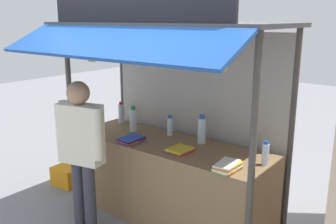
% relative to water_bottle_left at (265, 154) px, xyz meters
% --- Properties ---
extents(ground_plane, '(20.00, 20.00, 0.00)m').
position_rel_water_bottle_left_xyz_m(ground_plane, '(-1.10, -0.06, -1.00)').
color(ground_plane, gray).
extents(stall_counter, '(2.34, 0.76, 0.89)m').
position_rel_water_bottle_left_xyz_m(stall_counter, '(-1.10, -0.06, -0.55)').
color(stall_counter, olive).
rests_on(stall_counter, ground).
extents(stall_structure, '(2.54, 1.61, 2.52)m').
position_rel_water_bottle_left_xyz_m(stall_structure, '(-1.10, 0.05, 0.55)').
color(stall_structure, '#4C4742').
rests_on(stall_structure, ground).
extents(water_bottle_left, '(0.07, 0.07, 0.23)m').
position_rel_water_bottle_left_xyz_m(water_bottle_left, '(0.00, 0.00, 0.00)').
color(water_bottle_left, silver).
rests_on(water_bottle_left, stall_counter).
extents(water_bottle_rear_center, '(0.07, 0.07, 0.24)m').
position_rel_water_bottle_left_xyz_m(water_bottle_rear_center, '(-1.25, 0.17, 0.00)').
color(water_bottle_rear_center, silver).
rests_on(water_bottle_rear_center, stall_counter).
extents(water_bottle_center, '(0.09, 0.09, 0.32)m').
position_rel_water_bottle_left_xyz_m(water_bottle_center, '(-0.81, 0.17, 0.04)').
color(water_bottle_center, silver).
rests_on(water_bottle_center, stall_counter).
extents(water_bottle_back_right, '(0.08, 0.08, 0.27)m').
position_rel_water_bottle_left_xyz_m(water_bottle_back_right, '(-2.09, 0.22, 0.02)').
color(water_bottle_back_right, silver).
rests_on(water_bottle_back_right, stall_counter).
extents(water_bottle_front_right, '(0.09, 0.09, 0.31)m').
position_rel_water_bottle_left_xyz_m(water_bottle_front_right, '(-1.70, 0.04, 0.03)').
color(water_bottle_front_right, silver).
rests_on(water_bottle_front_right, stall_counter).
extents(magazine_stack_far_left, '(0.22, 0.29, 0.05)m').
position_rel_water_bottle_left_xyz_m(magazine_stack_far_left, '(-1.45, -0.27, -0.08)').
color(magazine_stack_far_left, purple).
rests_on(magazine_stack_far_left, stall_counter).
extents(magazine_stack_mid_right, '(0.23, 0.26, 0.04)m').
position_rel_water_bottle_left_xyz_m(magazine_stack_mid_right, '(-0.83, -0.20, -0.09)').
color(magazine_stack_mid_right, red).
rests_on(magazine_stack_mid_right, stall_counter).
extents(magazine_stack_right, '(0.19, 0.30, 0.08)m').
position_rel_water_bottle_left_xyz_m(magazine_stack_right, '(-0.21, -0.33, -0.07)').
color(magazine_stack_right, green).
rests_on(magazine_stack_right, stall_counter).
extents(banana_bunch_leftmost, '(0.10, 0.10, 0.24)m').
position_rel_water_bottle_left_xyz_m(banana_bunch_leftmost, '(-0.18, -0.54, 0.88)').
color(banana_bunch_leftmost, '#332D23').
extents(banana_bunch_rightmost, '(0.10, 0.10, 0.26)m').
position_rel_water_bottle_left_xyz_m(banana_bunch_rightmost, '(-1.48, -0.54, 0.86)').
color(banana_bunch_rightmost, '#332D23').
extents(banana_bunch_inner_right, '(0.10, 0.10, 0.27)m').
position_rel_water_bottle_left_xyz_m(banana_bunch_inner_right, '(-0.89, -0.54, 0.85)').
color(banana_bunch_inner_right, '#332D23').
extents(banana_bunch_inner_left, '(0.11, 0.11, 0.27)m').
position_rel_water_bottle_left_xyz_m(banana_bunch_inner_left, '(-1.72, -0.54, 0.86)').
color(banana_bunch_inner_left, '#332D23').
extents(vendor_person, '(0.61, 0.29, 1.62)m').
position_rel_water_bottle_left_xyz_m(vendor_person, '(-1.62, -0.82, -0.02)').
color(vendor_person, '#383842').
rests_on(vendor_person, ground).
extents(plastic_crate, '(0.39, 0.39, 0.25)m').
position_rel_water_bottle_left_xyz_m(plastic_crate, '(-2.70, -0.21, -0.87)').
color(plastic_crate, orange).
rests_on(plastic_crate, ground).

